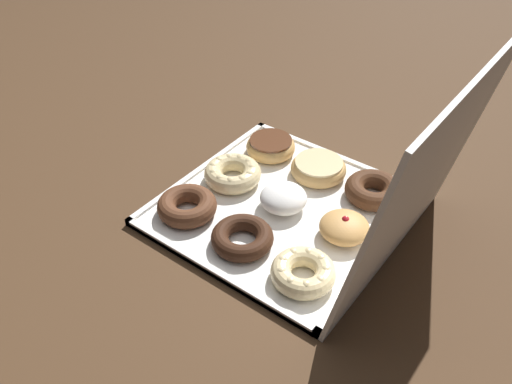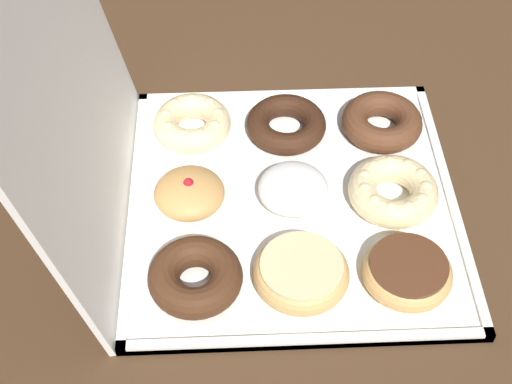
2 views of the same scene
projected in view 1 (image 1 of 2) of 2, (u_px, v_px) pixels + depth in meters
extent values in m
plane|color=#4C331E|center=(283.00, 211.00, 1.07)|extent=(3.00, 3.00, 0.00)
cube|color=white|center=(283.00, 209.00, 1.07)|extent=(0.43, 0.43, 0.01)
cube|color=white|center=(203.00, 169.00, 1.16)|extent=(0.43, 0.01, 0.01)
cube|color=white|center=(380.00, 254.00, 0.97)|extent=(0.43, 0.01, 0.01)
cube|color=white|center=(337.00, 158.00, 1.20)|extent=(0.01, 0.43, 0.01)
cube|color=white|center=(213.00, 272.00, 0.94)|extent=(0.01, 0.43, 0.01)
cube|color=white|center=(425.00, 182.00, 0.83)|extent=(0.43, 0.08, 0.39)
torus|color=tan|center=(271.00, 147.00, 1.20)|extent=(0.11, 0.11, 0.03)
cylinder|color=#59331E|center=(271.00, 141.00, 1.19)|extent=(0.09, 0.09, 0.01)
torus|color=beige|center=(233.00, 174.00, 1.12)|extent=(0.12, 0.12, 0.04)
sphere|color=beige|center=(220.00, 179.00, 1.09)|extent=(0.02, 0.02, 0.02)
sphere|color=beige|center=(230.00, 182.00, 1.08)|extent=(0.02, 0.02, 0.02)
sphere|color=beige|center=(242.00, 180.00, 1.08)|extent=(0.02, 0.02, 0.02)
sphere|color=beige|center=(250.00, 175.00, 1.10)|extent=(0.02, 0.02, 0.02)
sphere|color=beige|center=(252.00, 169.00, 1.11)|extent=(0.02, 0.02, 0.02)
sphere|color=beige|center=(248.00, 163.00, 1.13)|extent=(0.02, 0.02, 0.02)
sphere|color=beige|center=(240.00, 159.00, 1.14)|extent=(0.02, 0.02, 0.02)
sphere|color=beige|center=(229.00, 158.00, 1.14)|extent=(0.02, 0.02, 0.02)
sphere|color=beige|center=(219.00, 161.00, 1.13)|extent=(0.02, 0.02, 0.02)
sphere|color=beige|center=(214.00, 167.00, 1.12)|extent=(0.02, 0.02, 0.02)
sphere|color=beige|center=(214.00, 174.00, 1.10)|extent=(0.02, 0.02, 0.02)
torus|color=#59331E|center=(187.00, 206.00, 1.04)|extent=(0.12, 0.12, 0.04)
torus|color=tan|center=(317.00, 168.00, 1.14)|extent=(0.12, 0.12, 0.03)
cylinder|color=beige|center=(317.00, 162.00, 1.13)|extent=(0.10, 0.10, 0.01)
ellipsoid|color=white|center=(285.00, 197.00, 1.05)|extent=(0.09, 0.09, 0.05)
torus|color=#381E11|center=(243.00, 238.00, 0.97)|extent=(0.11, 0.11, 0.03)
torus|color=#472816|center=(373.00, 190.00, 1.07)|extent=(0.11, 0.11, 0.04)
ellipsoid|color=tan|center=(343.00, 229.00, 0.98)|extent=(0.09, 0.09, 0.04)
sphere|color=#B21923|center=(344.00, 221.00, 0.97)|extent=(0.01, 0.01, 0.01)
torus|color=beige|center=(303.00, 272.00, 0.91)|extent=(0.11, 0.11, 0.04)
sphere|color=beige|center=(291.00, 282.00, 0.88)|extent=(0.02, 0.02, 0.02)
sphere|color=beige|center=(306.00, 286.00, 0.87)|extent=(0.02, 0.02, 0.02)
sphere|color=beige|center=(320.00, 281.00, 0.88)|extent=(0.02, 0.02, 0.02)
sphere|color=beige|center=(326.00, 271.00, 0.90)|extent=(0.02, 0.02, 0.02)
sphere|color=beige|center=(321.00, 259.00, 0.92)|extent=(0.02, 0.02, 0.02)
sphere|color=beige|center=(308.00, 253.00, 0.93)|extent=(0.02, 0.02, 0.02)
sphere|color=beige|center=(294.00, 253.00, 0.93)|extent=(0.02, 0.02, 0.02)
sphere|color=beige|center=(283.00, 261.00, 0.91)|extent=(0.02, 0.02, 0.02)
sphere|color=beige|center=(282.00, 272.00, 0.89)|extent=(0.02, 0.02, 0.02)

